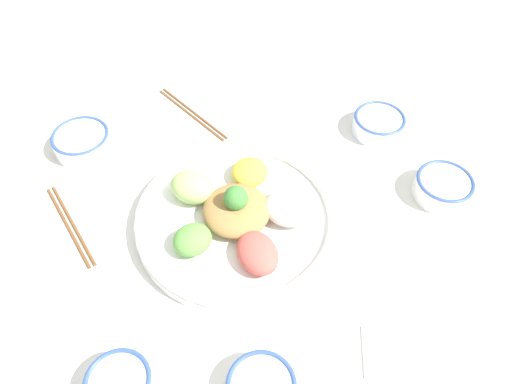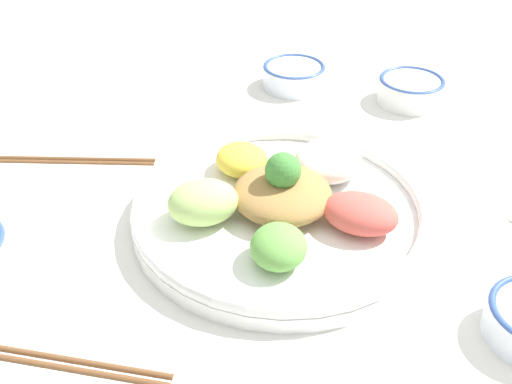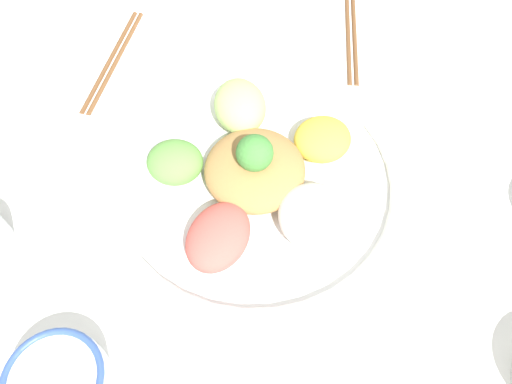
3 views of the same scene
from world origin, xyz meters
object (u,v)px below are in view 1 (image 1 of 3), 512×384
object	(u,v)px
salad_platter	(238,216)
serving_spoon_main	(368,375)
chopsticks_pair_far	(70,225)
rice_bowl_plain	(379,123)
chopsticks_pair_near	(192,113)
sauce_bowl_red	(443,187)
sauce_bowl_dark	(82,141)

from	to	relation	value
salad_platter	serving_spoon_main	size ratio (longest dim) A/B	3.28
salad_platter	chopsticks_pair_far	world-z (taller)	salad_platter
rice_bowl_plain	chopsticks_pair_far	distance (m)	0.66
rice_bowl_plain	chopsticks_pair_near	world-z (taller)	rice_bowl_plain
sauce_bowl_red	serving_spoon_main	world-z (taller)	sauce_bowl_red
sauce_bowl_red	sauce_bowl_dark	world-z (taller)	same
sauce_bowl_dark	rice_bowl_plain	bearing A→B (deg)	-26.68
sauce_bowl_dark	chopsticks_pair_far	world-z (taller)	sauce_bowl_dark
sauce_bowl_dark	rice_bowl_plain	distance (m)	0.62
sauce_bowl_red	chopsticks_pair_far	size ratio (longest dim) A/B	0.51
rice_bowl_plain	chopsticks_pair_near	xyz separation A→B (m)	(-0.31, 0.26, -0.02)
salad_platter	sauce_bowl_dark	bearing A→B (deg)	117.61
chopsticks_pair_near	sauce_bowl_red	bearing A→B (deg)	21.75
sauce_bowl_dark	serving_spoon_main	world-z (taller)	sauce_bowl_dark
sauce_bowl_dark	serving_spoon_main	size ratio (longest dim) A/B	1.04
sauce_bowl_red	serving_spoon_main	distance (m)	0.40
salad_platter	sauce_bowl_dark	world-z (taller)	salad_platter
sauce_bowl_dark	serving_spoon_main	xyz separation A→B (m)	(0.20, -0.68, -0.02)
serving_spoon_main	salad_platter	bearing A→B (deg)	40.02
rice_bowl_plain	chopsticks_pair_near	bearing A→B (deg)	140.46
sauce_bowl_red	serving_spoon_main	bearing A→B (deg)	-150.16
rice_bowl_plain	chopsticks_pair_far	xyz separation A→B (m)	(-0.65, 0.10, -0.02)
chopsticks_pair_near	rice_bowl_plain	bearing A→B (deg)	38.98
sauce_bowl_red	chopsticks_pair_near	world-z (taller)	sauce_bowl_red
salad_platter	rice_bowl_plain	xyz separation A→B (m)	(0.38, 0.06, -0.00)
sauce_bowl_red	rice_bowl_plain	distance (m)	0.20
chopsticks_pair_near	chopsticks_pair_far	world-z (taller)	same
sauce_bowl_red	rice_bowl_plain	size ratio (longest dim) A/B	0.99
sauce_bowl_dark	chopsticks_pair_near	xyz separation A→B (m)	(0.24, -0.02, -0.02)
salad_platter	sauce_bowl_dark	xyz separation A→B (m)	(-0.18, 0.34, -0.00)
salad_platter	sauce_bowl_red	bearing A→B (deg)	-21.45
rice_bowl_plain	serving_spoon_main	distance (m)	0.54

